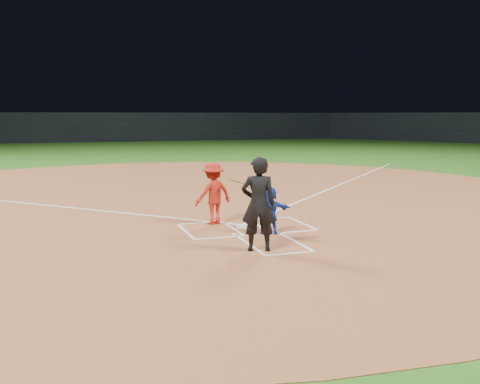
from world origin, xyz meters
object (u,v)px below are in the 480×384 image
object	(u,v)px
catcher	(270,210)
batter_at_plate	(213,193)
home_plate	(246,227)
umpire	(258,204)

from	to	relation	value
catcher	batter_at_plate	distance (m)	1.90
batter_at_plate	home_plate	bearing A→B (deg)	-46.44
umpire	batter_at_plate	size ratio (longest dim) A/B	1.23
home_plate	batter_at_plate	world-z (taller)	batter_at_plate
home_plate	catcher	size ratio (longest dim) A/B	0.52
umpire	batter_at_plate	world-z (taller)	umpire
catcher	home_plate	bearing A→B (deg)	-62.86
home_plate	umpire	size ratio (longest dim) A/B	0.30
umpire	catcher	bearing A→B (deg)	-105.08
home_plate	umpire	bearing A→B (deg)	76.90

